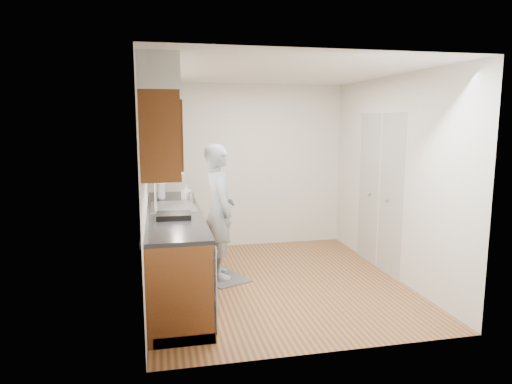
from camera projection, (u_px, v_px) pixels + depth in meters
floor at (275, 282)px, 5.57m from camera, size 3.50×3.50×0.00m
ceiling at (277, 72)px, 5.18m from camera, size 3.50×3.50×0.00m
wall_left at (146, 184)px, 5.07m from camera, size 0.02×3.50×2.50m
wall_right at (392, 177)px, 5.69m from camera, size 0.02×3.50×2.50m
wall_back at (248, 166)px, 7.07m from camera, size 3.00×0.02×2.50m
counter at (175, 249)px, 5.25m from camera, size 0.64×2.80×1.30m
upper_cabinets at (159, 121)px, 5.04m from camera, size 0.47×2.80×1.21m
closet_door at (379, 191)px, 6.01m from camera, size 0.02×1.22×2.05m
floor_mat at (220, 276)px, 5.75m from camera, size 0.73×0.90×0.01m
person at (219, 202)px, 5.61m from camera, size 0.51×0.70×1.88m
soap_bottle_a at (161, 188)px, 5.91m from camera, size 0.15×0.15×0.28m
soap_bottle_b at (186, 192)px, 5.85m from camera, size 0.13×0.13×0.20m
soda_can at (192, 196)px, 5.81m from camera, size 0.06×0.06×0.11m
steel_can at (191, 197)px, 5.77m from camera, size 0.08×0.08×0.12m
dish_rack at (174, 216)px, 4.77m from camera, size 0.36×0.31×0.06m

